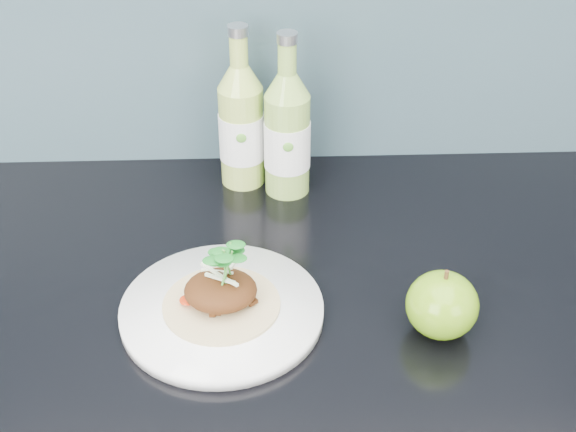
% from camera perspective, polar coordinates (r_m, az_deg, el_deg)
% --- Properties ---
extents(dinner_plate, '(0.28, 0.28, 0.02)m').
position_cam_1_polar(dinner_plate, '(0.95, -4.72, -6.74)').
color(dinner_plate, white).
rests_on(dinner_plate, kitchen_counter).
extents(pork_taco, '(0.14, 0.14, 0.09)m').
position_cam_1_polar(pork_taco, '(0.93, -4.83, -5.09)').
color(pork_taco, tan).
rests_on(pork_taco, dinner_plate).
extents(green_apple, '(0.10, 0.10, 0.09)m').
position_cam_1_polar(green_apple, '(0.92, 10.90, -6.23)').
color(green_apple, '#53800D').
rests_on(green_apple, kitchen_counter).
extents(cider_bottle_left, '(0.08, 0.08, 0.24)m').
position_cam_1_polar(cider_bottle_left, '(1.15, -3.33, 6.44)').
color(cider_bottle_left, '#A4BF4F').
rests_on(cider_bottle_left, kitchen_counter).
extents(cider_bottle_right, '(0.09, 0.09, 0.24)m').
position_cam_1_polar(cider_bottle_right, '(1.12, -0.06, 5.85)').
color(cider_bottle_right, '#89B24A').
rests_on(cider_bottle_right, kitchen_counter).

